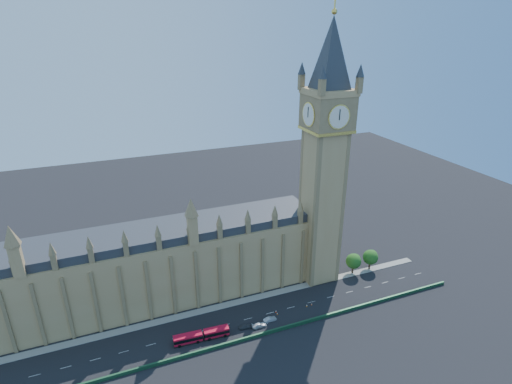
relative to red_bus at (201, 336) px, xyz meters
name	(u,v)px	position (x,y,z in m)	size (l,w,h in m)	color
ground	(237,322)	(12.87, 3.60, -1.55)	(400.00, 400.00, 0.00)	black
palace_westminster	(147,267)	(-12.13, 25.60, 12.31)	(120.00, 20.00, 28.00)	tan
elizabeth_tower	(326,141)	(50.87, 17.59, 53.00)	(20.59, 20.59, 105.00)	tan
bridge_parapet	(246,339)	(12.87, -5.40, -0.95)	(160.00, 0.60, 1.20)	#1E4C2D
kerb_north	(228,305)	(12.87, 13.10, -1.47)	(160.00, 3.00, 0.16)	gray
tree_east_near	(354,261)	(65.09, 13.68, 4.09)	(6.00, 6.00, 8.50)	#382619
tree_east_far	(371,257)	(73.09, 13.68, 4.09)	(6.00, 6.00, 8.50)	#382619
red_bus	(201,336)	(0.00, 0.00, 0.00)	(17.48, 3.69, 2.95)	red
car_grey	(245,326)	(14.45, -0.21, -0.86)	(1.65, 4.10, 1.40)	#404248
car_silver	(270,319)	(23.25, -0.11, -0.83)	(1.54, 4.42, 1.46)	#A8ACB0
car_white	(259,325)	(18.87, -1.38, -0.85)	(1.99, 4.89, 1.42)	silver
cone_a	(307,306)	(38.21, 2.04, -1.18)	(0.52, 0.52, 0.75)	black
cone_b	(277,314)	(26.87, 1.99, -1.21)	(0.53, 0.53, 0.70)	black
cone_c	(312,304)	(40.19, 2.13, -1.25)	(0.40, 0.40, 0.62)	black
cone_d	(276,312)	(26.89, 3.11, -1.16)	(0.63, 0.63, 0.80)	black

